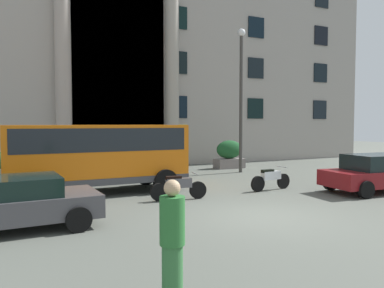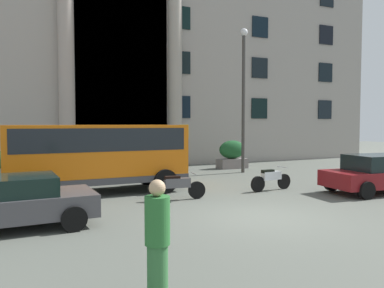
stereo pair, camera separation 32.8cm
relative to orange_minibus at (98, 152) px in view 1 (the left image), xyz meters
The scene contains 13 objects.
ground_plane 6.72m from the orange_minibus, 57.43° to the right, with size 80.00×64.00×0.12m, color #565A52.
office_building_facade 14.15m from the orange_minibus, 73.66° to the left, with size 35.69×9.68×16.43m.
orange_minibus is the anchor object (origin of this frame).
bus_stop_sign 4.66m from the orange_minibus, 24.01° to the left, with size 0.44×0.08×2.55m.
hedge_planter_west 9.85m from the orange_minibus, 29.83° to the left, with size 1.71×0.84×1.62m.
hedge_planter_far_west 5.92m from the orange_minibus, 53.23° to the left, with size 1.88×0.75×1.53m.
parked_sedan_second 5.09m from the orange_minibus, 125.12° to the right, with size 4.18×2.26×1.30m.
parked_hatchback_near 10.55m from the orange_minibus, 23.31° to the right, with size 4.28×2.21×1.43m.
motorcycle_near_kerb 3.42m from the orange_minibus, 47.65° to the right, with size 1.97×0.55×0.89m.
scooter_by_planter 10.87m from the orange_minibus, 11.88° to the right, with size 1.89×0.75×0.89m.
motorcycle_far_end 6.65m from the orange_minibus, 19.42° to the right, with size 1.94×0.55×0.89m.
pedestrian_man_crossing 9.38m from the orange_minibus, 94.94° to the right, with size 0.36×0.36×1.81m.
lamppost_plaza_centre 9.09m from the orange_minibus, 20.22° to the left, with size 0.40×0.40×7.55m.
Camera 1 is at (-6.30, -8.74, 2.59)m, focal length 35.72 mm.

